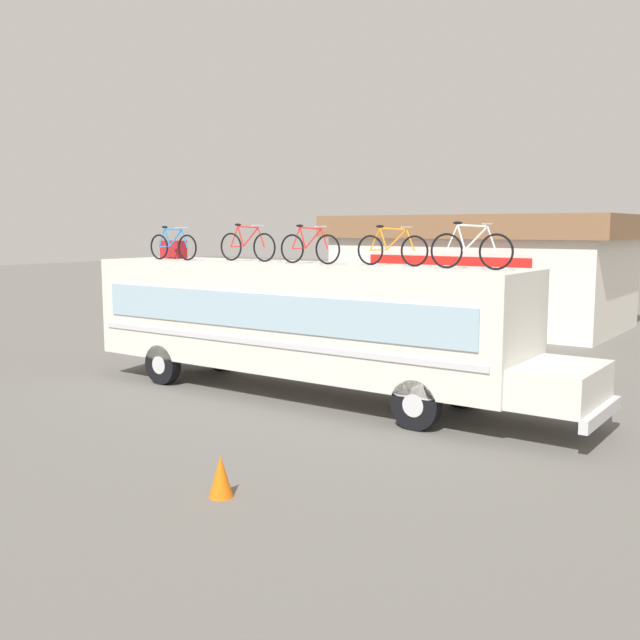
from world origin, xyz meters
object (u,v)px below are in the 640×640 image
(luggage_bag_1, at_px, (174,249))
(rooftop_bicycle_5, at_px, (471,249))
(rooftop_bicycle_4, at_px, (392,249))
(rooftop_bicycle_3, at_px, (309,247))
(traffic_cone, at_px, (221,476))
(rooftop_bicycle_1, at_px, (173,246))
(rooftop_bicycle_2, at_px, (247,246))
(bus, at_px, (304,319))

(luggage_bag_1, height_order, rooftop_bicycle_5, rooftop_bicycle_5)
(luggage_bag_1, relative_size, rooftop_bicycle_4, 0.38)
(rooftop_bicycle_3, xyz_separation_m, rooftop_bicycle_5, (3.86, 0.08, 0.02))
(luggage_bag_1, xyz_separation_m, traffic_cone, (7.43, -6.16, -2.97))
(rooftop_bicycle_1, xyz_separation_m, rooftop_bicycle_5, (7.85, 0.50, 0.03))
(rooftop_bicycle_5, bearing_deg, traffic_cone, -100.89)
(rooftop_bicycle_2, xyz_separation_m, rooftop_bicycle_4, (3.94, 0.17, -0.02))
(rooftop_bicycle_1, relative_size, rooftop_bicycle_4, 0.96)
(rooftop_bicycle_2, height_order, rooftop_bicycle_5, rooftop_bicycle_5)
(luggage_bag_1, xyz_separation_m, rooftop_bicycle_4, (6.67, 0.02, 0.13))
(luggage_bag_1, height_order, rooftop_bicycle_4, rooftop_bicycle_4)
(luggage_bag_1, xyz_separation_m, rooftop_bicycle_5, (8.58, -0.21, 0.15))
(luggage_bag_1, distance_m, rooftop_bicycle_3, 4.72)
(rooftop_bicycle_5, bearing_deg, rooftop_bicycle_3, -178.82)
(rooftop_bicycle_2, xyz_separation_m, rooftop_bicycle_5, (5.84, -0.06, 0.01))
(rooftop_bicycle_3, relative_size, rooftop_bicycle_5, 0.95)
(rooftop_bicycle_2, relative_size, rooftop_bicycle_3, 1.06)
(rooftop_bicycle_4, bearing_deg, rooftop_bicycle_5, -6.80)
(rooftop_bicycle_4, relative_size, traffic_cone, 2.82)
(bus, height_order, rooftop_bicycle_4, rooftop_bicycle_4)
(luggage_bag_1, distance_m, rooftop_bicycle_4, 6.67)
(rooftop_bicycle_2, xyz_separation_m, rooftop_bicycle_3, (1.98, -0.14, -0.01))
(rooftop_bicycle_1, bearing_deg, luggage_bag_1, 136.06)
(rooftop_bicycle_2, height_order, traffic_cone, rooftop_bicycle_2)
(bus, bearing_deg, rooftop_bicycle_3, 22.87)
(rooftop_bicycle_2, bearing_deg, traffic_cone, -51.97)
(rooftop_bicycle_2, distance_m, rooftop_bicycle_5, 5.84)
(traffic_cone, bearing_deg, luggage_bag_1, 140.36)
(bus, xyz_separation_m, rooftop_bicycle_2, (-1.85, 0.19, 1.64))
(rooftop_bicycle_5, bearing_deg, rooftop_bicycle_1, -176.39)
(rooftop_bicycle_2, relative_size, rooftop_bicycle_4, 1.01)
(rooftop_bicycle_1, bearing_deg, bus, 5.35)
(traffic_cone, bearing_deg, rooftop_bicycle_5, 79.11)
(rooftop_bicycle_1, bearing_deg, traffic_cone, -39.13)
(luggage_bag_1, distance_m, rooftop_bicycle_2, 2.74)
(rooftop_bicycle_2, distance_m, rooftop_bicycle_3, 1.99)
(rooftop_bicycle_1, distance_m, rooftop_bicycle_2, 2.08)
(luggage_bag_1, height_order, traffic_cone, luggage_bag_1)
(rooftop_bicycle_4, bearing_deg, luggage_bag_1, -179.83)
(rooftop_bicycle_1, height_order, rooftop_bicycle_3, rooftop_bicycle_3)
(bus, bearing_deg, rooftop_bicycle_4, 9.84)
(luggage_bag_1, distance_m, traffic_cone, 10.10)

